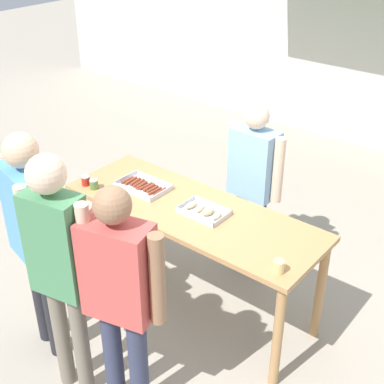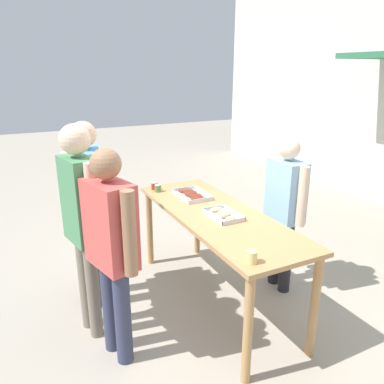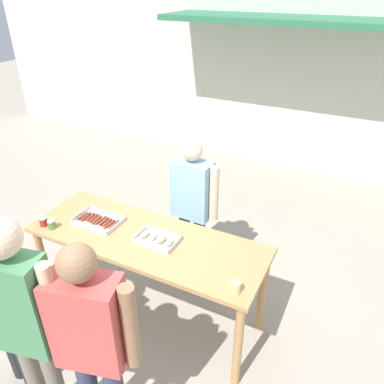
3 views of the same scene
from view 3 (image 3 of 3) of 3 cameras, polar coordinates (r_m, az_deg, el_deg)
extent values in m
plane|color=#A39989|center=(3.93, -6.16, -17.92)|extent=(24.00, 24.00, 0.00)
cube|color=beige|center=(6.38, 13.75, 23.28)|extent=(12.00, 0.12, 4.50)
cube|color=#2D704C|center=(5.84, 12.45, 24.34)|extent=(3.20, 1.00, 0.08)
cube|color=tan|center=(3.31, -7.02, -7.18)|extent=(2.13, 0.75, 0.04)
cylinder|color=tan|center=(3.99, -21.50, -10.63)|extent=(0.07, 0.07, 0.90)
cylinder|color=tan|center=(3.12, 7.01, -22.29)|extent=(0.07, 0.07, 0.90)
cylinder|color=tan|center=(4.31, -15.65, -6.10)|extent=(0.07, 0.07, 0.90)
cylinder|color=tan|center=(3.53, 10.68, -14.89)|extent=(0.07, 0.07, 0.90)
cube|color=silver|center=(3.57, -14.09, -4.42)|extent=(0.43, 0.28, 0.01)
cube|color=silver|center=(3.48, -15.56, -5.25)|extent=(0.43, 0.01, 0.03)
cube|color=silver|center=(3.65, -12.78, -3.06)|extent=(0.43, 0.01, 0.03)
cube|color=silver|center=(3.69, -16.65, -3.26)|extent=(0.01, 0.28, 0.03)
cube|color=silver|center=(3.45, -11.44, -5.05)|extent=(0.01, 0.28, 0.03)
cylinder|color=brown|center=(3.67, -16.31, -3.54)|extent=(0.03, 0.13, 0.02)
cylinder|color=brown|center=(3.65, -15.80, -3.58)|extent=(0.04, 0.14, 0.03)
cylinder|color=brown|center=(3.62, -15.24, -3.71)|extent=(0.04, 0.12, 0.03)
cylinder|color=brown|center=(3.60, -14.76, -3.86)|extent=(0.04, 0.14, 0.03)
cylinder|color=brown|center=(3.57, -14.37, -4.13)|extent=(0.03, 0.13, 0.03)
cylinder|color=brown|center=(3.56, -13.78, -4.21)|extent=(0.04, 0.14, 0.02)
cylinder|color=brown|center=(3.53, -13.29, -4.37)|extent=(0.03, 0.13, 0.03)
cylinder|color=brown|center=(3.51, -12.80, -4.56)|extent=(0.03, 0.13, 0.03)
cylinder|color=brown|center=(3.49, -12.47, -4.82)|extent=(0.03, 0.14, 0.02)
cylinder|color=brown|center=(3.47, -11.77, -4.89)|extent=(0.03, 0.14, 0.03)
cube|color=silver|center=(3.25, -5.34, -7.38)|extent=(0.37, 0.24, 0.01)
cube|color=silver|center=(3.16, -6.47, -8.21)|extent=(0.37, 0.01, 0.03)
cube|color=silver|center=(3.32, -4.30, -6.01)|extent=(0.37, 0.01, 0.03)
cube|color=silver|center=(3.32, -8.02, -6.21)|extent=(0.01, 0.24, 0.03)
cube|color=silver|center=(3.16, -2.56, -7.99)|extent=(0.01, 0.24, 0.03)
ellipsoid|color=beige|center=(3.29, -7.19, -6.39)|extent=(0.07, 0.12, 0.04)
ellipsoid|color=beige|center=(3.26, -5.93, -6.81)|extent=(0.06, 0.10, 0.04)
ellipsoid|color=beige|center=(3.21, -4.78, -7.17)|extent=(0.08, 0.12, 0.06)
ellipsoid|color=beige|center=(3.18, -3.49, -7.72)|extent=(0.06, 0.10, 0.04)
cylinder|color=#B22319|center=(3.66, -21.68, -4.27)|extent=(0.07, 0.07, 0.07)
cylinder|color=#B2B2B7|center=(3.64, -21.80, -3.75)|extent=(0.07, 0.07, 0.01)
cylinder|color=#567A38|center=(3.60, -20.59, -4.70)|extent=(0.07, 0.07, 0.07)
cylinder|color=#B2B2B7|center=(3.58, -20.70, -4.16)|extent=(0.07, 0.07, 0.01)
cylinder|color=#DBC67A|center=(2.77, 6.64, -14.20)|extent=(0.08, 0.08, 0.09)
cylinder|color=#232328|center=(4.14, -1.09, -7.58)|extent=(0.12, 0.12, 0.77)
cylinder|color=#232328|center=(4.07, 1.12, -8.33)|extent=(0.12, 0.12, 0.77)
cube|color=#84B2DB|center=(3.73, 0.00, 0.43)|extent=(0.41, 0.24, 0.61)
sphere|color=beige|center=(3.54, 0.00, 6.42)|extent=(0.21, 0.21, 0.21)
cylinder|color=beige|center=(3.83, -3.20, 1.51)|extent=(0.09, 0.09, 0.58)
cylinder|color=beige|center=(3.62, 3.38, -0.30)|extent=(0.09, 0.09, 0.58)
cylinder|color=#232328|center=(3.35, -24.19, -21.34)|extent=(0.13, 0.13, 0.86)
cylinder|color=#232328|center=(3.48, -25.87, -19.39)|extent=(0.13, 0.13, 0.86)
cylinder|color=#DBAD89|center=(2.69, -25.88, -12.75)|extent=(0.10, 0.10, 0.64)
cube|color=#C64C47|center=(2.41, -15.51, -18.53)|extent=(0.47, 0.34, 0.65)
sphere|color=#936B4C|center=(2.11, -17.18, -10.28)|extent=(0.22, 0.22, 0.22)
cylinder|color=#936B4C|center=(2.32, -9.40, -19.68)|extent=(0.10, 0.10, 0.61)
cylinder|color=#936B4C|center=(2.51, -21.15, -16.79)|extent=(0.10, 0.10, 0.61)
cylinder|color=#756B5B|center=(3.15, -22.69, -25.11)|extent=(0.11, 0.11, 0.88)
cube|color=#478456|center=(2.53, -24.68, -15.22)|extent=(0.40, 0.27, 0.69)
cylinder|color=beige|center=(2.40, -20.35, -16.39)|extent=(0.08, 0.08, 0.66)
camera|label=1|loc=(0.92, 157.01, -14.62)|focal=50.00mm
camera|label=2|loc=(1.53, 79.52, -25.36)|focal=35.00mm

